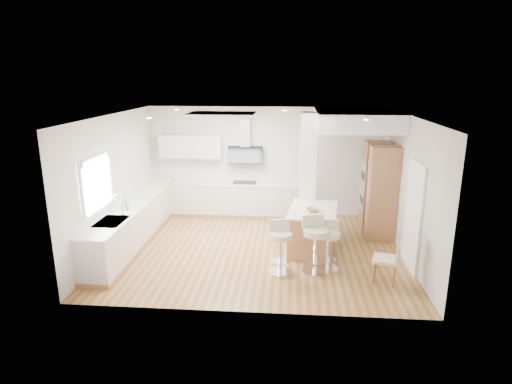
# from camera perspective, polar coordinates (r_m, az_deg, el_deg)

# --- Properties ---
(ground) EXTENTS (6.00, 6.00, 0.00)m
(ground) POSITION_cam_1_polar(r_m,az_deg,el_deg) (9.14, 0.19, -7.63)
(ground) COLOR #A6743D
(ground) RESTS_ON ground
(ceiling) EXTENTS (6.00, 5.00, 0.02)m
(ceiling) POSITION_cam_1_polar(r_m,az_deg,el_deg) (9.14, 0.19, -7.63)
(ceiling) COLOR white
(ceiling) RESTS_ON ground
(wall_back) EXTENTS (6.00, 0.04, 2.80)m
(wall_back) POSITION_cam_1_polar(r_m,az_deg,el_deg) (11.13, 1.20, 4.09)
(wall_back) COLOR silver
(wall_back) RESTS_ON ground
(wall_left) EXTENTS (0.04, 5.00, 2.80)m
(wall_left) POSITION_cam_1_polar(r_m,az_deg,el_deg) (9.41, -18.34, 1.22)
(wall_left) COLOR silver
(wall_left) RESTS_ON ground
(wall_right) EXTENTS (0.04, 5.00, 2.80)m
(wall_right) POSITION_cam_1_polar(r_m,az_deg,el_deg) (8.98, 19.65, 0.47)
(wall_right) COLOR silver
(wall_right) RESTS_ON ground
(skylight) EXTENTS (4.10, 2.10, 0.06)m
(skylight) POSITION_cam_1_polar(r_m,az_deg,el_deg) (9.14, -4.52, 10.29)
(skylight) COLOR white
(skylight) RESTS_ON ground
(window_left) EXTENTS (0.06, 1.28, 1.07)m
(window_left) POSITION_cam_1_polar(r_m,az_deg,el_deg) (8.52, -20.53, 1.66)
(window_left) COLOR silver
(window_left) RESTS_ON ground
(doorway_right) EXTENTS (0.05, 1.00, 2.10)m
(doorway_right) POSITION_cam_1_polar(r_m,az_deg,el_deg) (8.53, 20.24, -3.16)
(doorway_right) COLOR #3F3832
(doorway_right) RESTS_ON ground
(counter_left) EXTENTS (0.63, 4.50, 1.35)m
(counter_left) POSITION_cam_1_polar(r_m,az_deg,el_deg) (9.76, -15.74, -3.84)
(counter_left) COLOR #AA7349
(counter_left) RESTS_ON ground
(counter_back) EXTENTS (3.62, 0.63, 2.50)m
(counter_back) POSITION_cam_1_polar(r_m,az_deg,el_deg) (11.11, -3.62, 0.32)
(counter_back) COLOR #AA7349
(counter_back) RESTS_ON ground
(pillar) EXTENTS (0.35, 0.35, 2.80)m
(pillar) POSITION_cam_1_polar(r_m,az_deg,el_deg) (9.60, 6.91, 2.18)
(pillar) COLOR white
(pillar) RESTS_ON ground
(soffit) EXTENTS (1.78, 2.20, 0.40)m
(soffit) POSITION_cam_1_polar(r_m,az_deg,el_deg) (9.95, 13.17, 9.36)
(soffit) COLOR white
(soffit) RESTS_ON ground
(oven_column) EXTENTS (0.63, 1.21, 2.10)m
(oven_column) POSITION_cam_1_polar(r_m,az_deg,el_deg) (10.15, 16.00, 0.37)
(oven_column) COLOR #AA7349
(oven_column) RESTS_ON ground
(peninsula) EXTENTS (1.15, 1.57, 0.95)m
(peninsula) POSITION_cam_1_polar(r_m,az_deg,el_deg) (9.08, 7.54, -4.90)
(peninsula) COLOR #AA7349
(peninsula) RESTS_ON ground
(bar_stool_a) EXTENTS (0.52, 0.52, 1.00)m
(bar_stool_a) POSITION_cam_1_polar(r_m,az_deg,el_deg) (7.94, 3.24, -6.95)
(bar_stool_a) COLOR white
(bar_stool_a) RESTS_ON ground
(bar_stool_b) EXTENTS (0.61, 0.61, 1.08)m
(bar_stool_b) POSITION_cam_1_polar(r_m,az_deg,el_deg) (8.00, 7.91, -6.55)
(bar_stool_b) COLOR white
(bar_stool_b) RESTS_ON ground
(bar_stool_c) EXTENTS (0.45, 0.45, 0.96)m
(bar_stool_c) POSITION_cam_1_polar(r_m,az_deg,el_deg) (8.15, 9.61, -6.69)
(bar_stool_c) COLOR white
(bar_stool_c) RESTS_ON ground
(dining_chair) EXTENTS (0.52, 0.52, 1.09)m
(dining_chair) POSITION_cam_1_polar(r_m,az_deg,el_deg) (7.86, 17.64, -7.73)
(dining_chair) COLOR beige
(dining_chair) RESTS_ON ground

